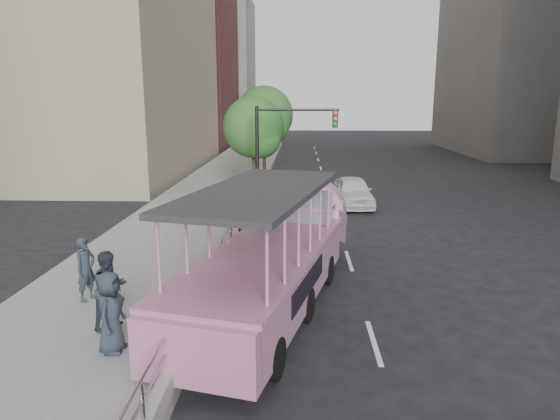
{
  "coord_description": "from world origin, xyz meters",
  "views": [
    {
      "loc": [
        -0.76,
        -12.68,
        5.49
      ],
      "look_at": [
        -1.37,
        2.93,
        2.03
      ],
      "focal_mm": 32.0,
      "sensor_mm": 36.0,
      "label": 1
    }
  ],
  "objects_px": {
    "car": "(353,191)",
    "street_tree_far": "(266,117)",
    "duck_boat": "(277,256)",
    "traffic_signal": "(281,140)",
    "pedestrian_mid": "(110,290)",
    "street_tree_near": "(255,130)",
    "pedestrian_far": "(111,312)",
    "parking_sign": "(239,209)",
    "pedestrian_near": "(86,269)"
  },
  "relations": [
    {
      "from": "pedestrian_mid",
      "to": "traffic_signal",
      "type": "height_order",
      "value": "traffic_signal"
    },
    {
      "from": "duck_boat",
      "to": "pedestrian_far",
      "type": "bearing_deg",
      "value": -132.14
    },
    {
      "from": "parking_sign",
      "to": "pedestrian_near",
      "type": "bearing_deg",
      "value": -123.57
    },
    {
      "from": "street_tree_near",
      "to": "car",
      "type": "bearing_deg",
      "value": -26.58
    },
    {
      "from": "pedestrian_mid",
      "to": "street_tree_near",
      "type": "distance_m",
      "value": 18.27
    },
    {
      "from": "traffic_signal",
      "to": "duck_boat",
      "type": "bearing_deg",
      "value": -88.37
    },
    {
      "from": "duck_boat",
      "to": "pedestrian_far",
      "type": "distance_m",
      "value": 4.9
    },
    {
      "from": "pedestrian_near",
      "to": "street_tree_near",
      "type": "xyz_separation_m",
      "value": [
        3.02,
        16.42,
        2.67
      ]
    },
    {
      "from": "parking_sign",
      "to": "pedestrian_far",
      "type": "bearing_deg",
      "value": -102.55
    },
    {
      "from": "car",
      "to": "pedestrian_far",
      "type": "relative_size",
      "value": 2.58
    },
    {
      "from": "pedestrian_far",
      "to": "parking_sign",
      "type": "distance_m",
      "value": 8.06
    },
    {
      "from": "pedestrian_far",
      "to": "traffic_signal",
      "type": "relative_size",
      "value": 0.34
    },
    {
      "from": "car",
      "to": "pedestrian_near",
      "type": "height_order",
      "value": "pedestrian_near"
    },
    {
      "from": "street_tree_near",
      "to": "street_tree_far",
      "type": "distance_m",
      "value": 6.02
    },
    {
      "from": "pedestrian_near",
      "to": "street_tree_near",
      "type": "distance_m",
      "value": 16.9
    },
    {
      "from": "traffic_signal",
      "to": "street_tree_far",
      "type": "bearing_deg",
      "value": 98.43
    },
    {
      "from": "car",
      "to": "pedestrian_far",
      "type": "height_order",
      "value": "pedestrian_far"
    },
    {
      "from": "pedestrian_near",
      "to": "parking_sign",
      "type": "distance_m",
      "value": 6.21
    },
    {
      "from": "pedestrian_near",
      "to": "pedestrian_far",
      "type": "distance_m",
      "value": 3.17
    },
    {
      "from": "parking_sign",
      "to": "street_tree_far",
      "type": "bearing_deg",
      "value": 90.66
    },
    {
      "from": "parking_sign",
      "to": "street_tree_near",
      "type": "bearing_deg",
      "value": 92.03
    },
    {
      "from": "car",
      "to": "pedestrian_far",
      "type": "distance_m",
      "value": 17.75
    },
    {
      "from": "pedestrian_mid",
      "to": "street_tree_near",
      "type": "height_order",
      "value": "street_tree_near"
    },
    {
      "from": "street_tree_far",
      "to": "pedestrian_mid",
      "type": "bearing_deg",
      "value": -94.72
    },
    {
      "from": "duck_boat",
      "to": "street_tree_near",
      "type": "xyz_separation_m",
      "value": [
        -1.94,
        15.48,
        2.55
      ]
    },
    {
      "from": "car",
      "to": "street_tree_far",
      "type": "height_order",
      "value": "street_tree_far"
    },
    {
      "from": "parking_sign",
      "to": "traffic_signal",
      "type": "distance_m",
      "value": 8.13
    },
    {
      "from": "traffic_signal",
      "to": "street_tree_near",
      "type": "height_order",
      "value": "street_tree_near"
    },
    {
      "from": "pedestrian_mid",
      "to": "pedestrian_far",
      "type": "xyz_separation_m",
      "value": [
        0.43,
        -1.12,
        -0.04
      ]
    },
    {
      "from": "duck_boat",
      "to": "parking_sign",
      "type": "xyz_separation_m",
      "value": [
        -1.54,
        4.22,
        0.41
      ]
    },
    {
      "from": "pedestrian_mid",
      "to": "traffic_signal",
      "type": "xyz_separation_m",
      "value": [
        3.38,
        14.56,
        2.28
      ]
    },
    {
      "from": "duck_boat",
      "to": "car",
      "type": "bearing_deg",
      "value": 75.03
    },
    {
      "from": "car",
      "to": "street_tree_near",
      "type": "xyz_separation_m",
      "value": [
        -5.36,
        2.68,
        3.05
      ]
    },
    {
      "from": "pedestrian_near",
      "to": "pedestrian_mid",
      "type": "relative_size",
      "value": 0.92
    },
    {
      "from": "pedestrian_mid",
      "to": "street_tree_far",
      "type": "distance_m",
      "value": 24.27
    },
    {
      "from": "pedestrian_near",
      "to": "pedestrian_far",
      "type": "bearing_deg",
      "value": -126.41
    },
    {
      "from": "car",
      "to": "street_tree_far",
      "type": "bearing_deg",
      "value": 117.41
    },
    {
      "from": "pedestrian_far",
      "to": "pedestrian_near",
      "type": "bearing_deg",
      "value": 34.58
    },
    {
      "from": "duck_boat",
      "to": "street_tree_far",
      "type": "height_order",
      "value": "street_tree_far"
    },
    {
      "from": "parking_sign",
      "to": "street_tree_near",
      "type": "xyz_separation_m",
      "value": [
        -0.4,
        11.26,
        2.15
      ]
    },
    {
      "from": "pedestrian_near",
      "to": "pedestrian_mid",
      "type": "xyz_separation_m",
      "value": [
        1.24,
        -1.58,
        0.07
      ]
    },
    {
      "from": "pedestrian_far",
      "to": "street_tree_near",
      "type": "xyz_separation_m",
      "value": [
        1.35,
        19.11,
        2.64
      ]
    },
    {
      "from": "car",
      "to": "parking_sign",
      "type": "xyz_separation_m",
      "value": [
        -4.96,
        -8.58,
        0.9
      ]
    },
    {
      "from": "duck_boat",
      "to": "traffic_signal",
      "type": "bearing_deg",
      "value": 91.63
    },
    {
      "from": "pedestrian_mid",
      "to": "pedestrian_far",
      "type": "height_order",
      "value": "pedestrian_mid"
    },
    {
      "from": "pedestrian_far",
      "to": "traffic_signal",
      "type": "xyz_separation_m",
      "value": [
        2.95,
        15.68,
        2.32
      ]
    },
    {
      "from": "pedestrian_near",
      "to": "car",
      "type": "bearing_deg",
      "value": -9.64
    },
    {
      "from": "car",
      "to": "parking_sign",
      "type": "bearing_deg",
      "value": -123.36
    },
    {
      "from": "pedestrian_mid",
      "to": "parking_sign",
      "type": "bearing_deg",
      "value": 11.17
    },
    {
      "from": "parking_sign",
      "to": "street_tree_far",
      "type": "relative_size",
      "value": 0.41
    }
  ]
}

